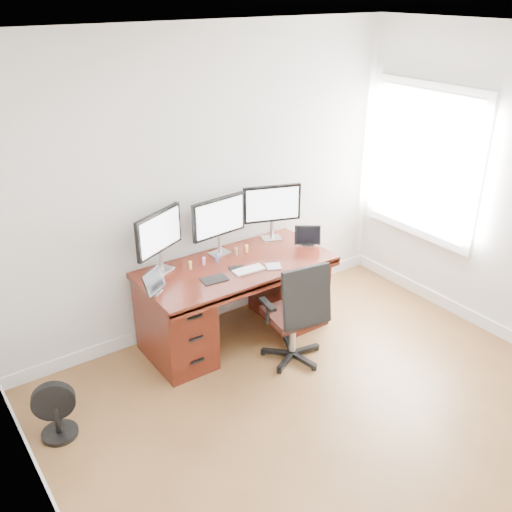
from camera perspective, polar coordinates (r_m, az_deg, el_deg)
ground at (r=4.27m, az=12.31°, el=-19.00°), size 4.50×4.50×0.00m
back_wall at (r=5.07m, az=-4.90°, el=7.11°), size 4.00×0.10×2.70m
desk at (r=5.14m, az=-2.12°, el=-4.19°), size 1.70×0.80×0.75m
office_chair at (r=4.86m, az=3.98°, el=-7.33°), size 0.58×0.58×0.96m
floor_fan at (r=4.42m, az=-19.38°, el=-14.45°), size 0.31×0.26×0.45m
monitor_left at (r=4.77m, az=-9.67°, el=2.17°), size 0.51×0.27×0.53m
monitor_center at (r=5.02m, az=-3.73°, el=3.71°), size 0.55×0.16×0.53m
monitor_right at (r=5.32m, az=1.61°, el=5.07°), size 0.53×0.22×0.53m
tablet_left at (r=4.53m, az=-10.11°, el=-2.69°), size 0.24×0.19×0.19m
tablet_right at (r=5.29m, az=5.24°, el=1.92°), size 0.23×0.19×0.19m
keyboard at (r=4.84m, az=-0.75°, el=-1.40°), size 0.28×0.13×0.01m
trackpad at (r=4.90m, az=1.77°, el=-1.04°), size 0.17×0.17×0.01m
drawing_tablet at (r=4.70m, az=-4.19°, el=-2.34°), size 0.23×0.16×0.01m
phone at (r=4.88m, az=-1.99°, el=-1.17°), size 0.14×0.09×0.01m
figurine_yellow at (r=4.88m, az=-6.59°, el=-0.85°), size 0.03×0.03×0.08m
figurine_pink at (r=4.94m, az=-5.24°, el=-0.45°), size 0.03×0.03×0.08m
figurine_blue at (r=4.99m, az=-3.94°, el=-0.07°), size 0.03×0.03×0.08m
figurine_brown at (r=5.09m, az=-2.02°, el=0.49°), size 0.03×0.03×0.08m
figurine_orange at (r=5.15m, az=-0.95°, el=0.81°), size 0.03×0.03×0.08m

